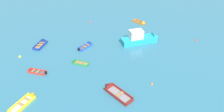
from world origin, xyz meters
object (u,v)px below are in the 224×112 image
rowboat_yellow_distant_center (28,99)px  mooring_buoy_central (20,57)px  mooring_buoy_between_boats_right (90,22)px  rowboat_blue_back_row_center (88,45)px  mooring_buoy_trailing (196,40)px  rowboat_green_back_row_left (76,62)px  rowboat_deep_blue_near_camera (43,43)px  rowboat_maroon_far_right (112,89)px  motor_launch_turquoise_far_left (141,38)px  rowboat_orange_back_row_right (142,23)px  mooring_buoy_between_boats_left (152,84)px  rowboat_red_near_right (33,71)px

rowboat_yellow_distant_center → mooring_buoy_central: bearing=108.1°
rowboat_yellow_distant_center → mooring_buoy_between_boats_right: (8.62, 22.32, -0.19)m
rowboat_blue_back_row_center → mooring_buoy_trailing: bearing=-2.7°
mooring_buoy_between_boats_right → mooring_buoy_central: 17.07m
mooring_buoy_central → rowboat_green_back_row_left: bearing=-18.4°
mooring_buoy_between_boats_right → rowboat_deep_blue_near_camera: bearing=-136.8°
rowboat_maroon_far_right → motor_launch_turquoise_far_left: motor_launch_turquoise_far_left is taller
rowboat_maroon_far_right → motor_launch_turquoise_far_left: bearing=59.3°
rowboat_deep_blue_near_camera → mooring_buoy_between_boats_right: rowboat_deep_blue_near_camera is taller
rowboat_deep_blue_near_camera → motor_launch_turquoise_far_left: (17.66, -1.91, 0.61)m
motor_launch_turquoise_far_left → rowboat_green_back_row_left: bearing=-156.6°
rowboat_maroon_far_right → rowboat_orange_back_row_right: (9.27, 19.57, -0.04)m
motor_launch_turquoise_far_left → rowboat_maroon_far_right: bearing=-120.7°
rowboat_blue_back_row_center → mooring_buoy_between_boats_left: 14.12m
rowboat_orange_back_row_right → mooring_buoy_between_boats_left: (-3.80, -19.18, -0.16)m
mooring_buoy_between_boats_right → mooring_buoy_between_boats_left: bearing=-71.5°
motor_launch_turquoise_far_left → mooring_buoy_central: 20.90m
rowboat_blue_back_row_center → mooring_buoy_trailing: 19.92m
rowboat_maroon_far_right → rowboat_orange_back_row_right: rowboat_maroon_far_right is taller
rowboat_red_near_right → mooring_buoy_central: bearing=123.0°
rowboat_maroon_far_right → motor_launch_turquoise_far_left: (7.06, 11.89, 0.59)m
rowboat_orange_back_row_right → rowboat_yellow_distant_center: size_ratio=0.84×
rowboat_yellow_distant_center → mooring_buoy_between_boats_left: rowboat_yellow_distant_center is taller
rowboat_deep_blue_near_camera → rowboat_maroon_far_right: rowboat_maroon_far_right is taller
rowboat_blue_back_row_center → mooring_buoy_trailing: rowboat_blue_back_row_center is taller
mooring_buoy_between_boats_left → rowboat_blue_back_row_center: bearing=124.7°
rowboat_blue_back_row_center → rowboat_green_back_row_left: 5.54m
mooring_buoy_trailing → rowboat_deep_blue_near_camera: bearing=174.4°
rowboat_blue_back_row_center → rowboat_orange_back_row_right: size_ratio=0.95×
rowboat_red_near_right → rowboat_orange_back_row_right: rowboat_orange_back_row_right is taller
mooring_buoy_between_boats_right → mooring_buoy_between_boats_left: (7.28, -21.69, 0.00)m
rowboat_red_near_right → mooring_buoy_between_boats_right: (9.12, 16.54, -0.14)m
rowboat_deep_blue_near_camera → motor_launch_turquoise_far_left: bearing=-6.2°
rowboat_green_back_row_left → mooring_buoy_central: (-9.13, 3.03, -0.13)m
motor_launch_turquoise_far_left → mooring_buoy_between_boats_right: motor_launch_turquoise_far_left is taller
motor_launch_turquoise_far_left → rowboat_blue_back_row_center: bearing=179.4°
rowboat_maroon_far_right → mooring_buoy_between_boats_right: bearing=94.7°
mooring_buoy_between_boats_right → mooring_buoy_central: size_ratio=0.98×
rowboat_blue_back_row_center → mooring_buoy_between_boats_right: bearing=85.6°
rowboat_red_near_right → mooring_buoy_trailing: size_ratio=7.56×
rowboat_red_near_right → rowboat_yellow_distant_center: (0.50, -5.78, 0.06)m
motor_launch_turquoise_far_left → mooring_buoy_trailing: (10.27, -0.84, -0.80)m
rowboat_deep_blue_near_camera → rowboat_orange_back_row_right: 20.70m
rowboat_deep_blue_near_camera → mooring_buoy_trailing: (27.93, -2.75, -0.19)m
rowboat_blue_back_row_center → motor_launch_turquoise_far_left: (9.63, -0.11, 0.65)m
rowboat_red_near_right → rowboat_maroon_far_right: (10.92, -5.54, 0.07)m
rowboat_blue_back_row_center → mooring_buoy_between_boats_left: size_ratio=8.30×
mooring_buoy_between_boats_left → mooring_buoy_central: mooring_buoy_central is taller
mooring_buoy_between_boats_left → mooring_buoy_trailing: 15.94m
rowboat_green_back_row_left → mooring_buoy_central: rowboat_green_back_row_left is taller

